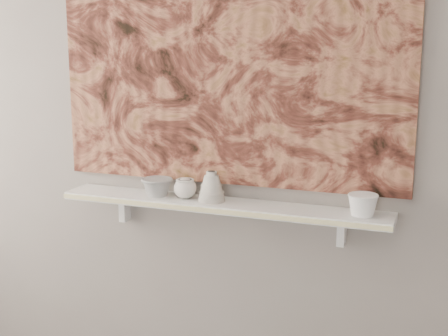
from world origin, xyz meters
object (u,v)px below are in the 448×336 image
at_px(cup_cream, 185,188).
at_px(bell_vessel, 212,186).
at_px(bowl_white, 363,205).
at_px(shelf, 221,205).
at_px(painting, 228,51).
at_px(bowl_grey, 157,187).

relative_size(cup_cream, bell_vessel, 0.76).
bearing_deg(bowl_white, shelf, 180.00).
xyz_separation_m(cup_cream, bowl_white, (0.74, 0.00, -0.00)).
distance_m(bell_vessel, bowl_white, 0.62).
distance_m(shelf, painting, 0.63).
bearing_deg(cup_cream, bowl_white, 0.00).
bearing_deg(shelf, bell_vessel, 180.00).
bearing_deg(bowl_white, bell_vessel, 180.00).
bearing_deg(bell_vessel, cup_cream, 180.00).
xyz_separation_m(cup_cream, bell_vessel, (0.12, 0.00, 0.02)).
bearing_deg(bell_vessel, painting, 62.55).
distance_m(cup_cream, bowl_white, 0.74).
xyz_separation_m(bowl_grey, bowl_white, (0.87, 0.00, 0.00)).
bearing_deg(bell_vessel, bowl_white, 0.00).
height_order(shelf, bowl_white, bowl_white).
xyz_separation_m(bowl_grey, bell_vessel, (0.25, 0.00, 0.02)).
relative_size(painting, bowl_white, 12.88).
bearing_deg(shelf, painting, 90.00).
bearing_deg(cup_cream, bowl_grey, 180.00).
height_order(cup_cream, bowl_white, cup_cream).
bearing_deg(shelf, bowl_white, 0.00).
height_order(shelf, painting, painting).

